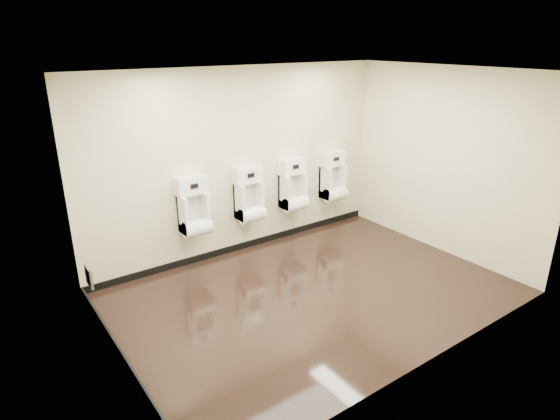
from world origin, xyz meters
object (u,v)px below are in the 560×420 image
(urinal_1, at_px, (249,198))
(urinal_3, at_px, (333,180))
(urinal_2, at_px, (293,189))
(access_panel, at_px, (89,277))
(urinal_0, at_px, (194,211))

(urinal_1, bearing_deg, urinal_3, 0.00)
(urinal_2, xyz_separation_m, urinal_3, (0.86, 0.00, 0.00))
(access_panel, relative_size, urinal_3, 0.30)
(urinal_1, xyz_separation_m, urinal_3, (1.69, 0.00, 0.00))
(urinal_1, bearing_deg, access_panel, -170.88)
(urinal_1, distance_m, urinal_2, 0.84)
(urinal_3, bearing_deg, access_panel, -174.53)
(urinal_1, xyz_separation_m, urinal_2, (0.84, 0.00, 0.00))
(urinal_2, distance_m, urinal_3, 0.86)
(access_panel, distance_m, urinal_0, 1.68)
(access_panel, bearing_deg, urinal_2, 6.86)
(urinal_0, xyz_separation_m, urinal_2, (1.75, 0.00, 0.00))
(urinal_1, bearing_deg, urinal_2, 0.00)
(access_panel, xyz_separation_m, urinal_2, (3.34, 0.40, 0.37))
(urinal_3, bearing_deg, urinal_0, 180.00)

